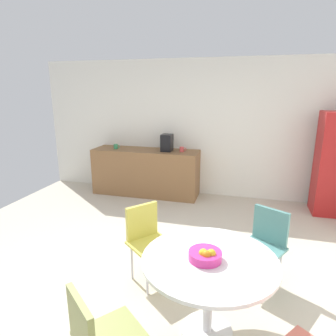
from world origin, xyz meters
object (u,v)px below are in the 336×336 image
object	(u,v)px
chair_teal	(265,239)
round_table	(209,273)
coffee_maker	(167,143)
chair_olive	(97,335)
fruit_bowl	(205,255)
mug_white	(182,149)
locker_cabinet	(336,164)
chair_yellow	(147,234)
mug_green	(116,146)

from	to	relation	value
chair_teal	round_table	bearing A→B (deg)	-119.88
coffee_maker	chair_olive	bearing A→B (deg)	-81.04
fruit_bowl	mug_white	bearing A→B (deg)	105.79
locker_cabinet	coffee_maker	bearing A→B (deg)	178.02
locker_cabinet	chair_yellow	world-z (taller)	locker_cabinet
locker_cabinet	fruit_bowl	xyz separation A→B (m)	(-1.69, -3.12, -0.09)
chair_yellow	mug_white	size ratio (longest dim) A/B	6.43
mug_white	chair_yellow	bearing A→B (deg)	-85.80
chair_olive	chair_teal	world-z (taller)	same
chair_yellow	locker_cabinet	bearing A→B (deg)	45.79
round_table	fruit_bowl	size ratio (longest dim) A/B	4.14
mug_white	chair_teal	bearing A→B (deg)	-58.76
chair_teal	chair_olive	bearing A→B (deg)	-124.59
mug_green	chair_yellow	bearing A→B (deg)	-59.05
locker_cabinet	round_table	bearing A→B (deg)	-118.26
round_table	mug_white	distance (m)	3.34
round_table	chair_olive	size ratio (longest dim) A/B	1.33
locker_cabinet	coffee_maker	world-z (taller)	locker_cabinet
coffee_maker	chair_teal	bearing A→B (deg)	-53.86
mug_green	locker_cabinet	bearing A→B (deg)	-0.58
fruit_bowl	chair_olive	bearing A→B (deg)	-129.17
mug_white	coffee_maker	xyz separation A→B (m)	(-0.29, 0.00, 0.11)
locker_cabinet	chair_yellow	bearing A→B (deg)	-134.21
round_table	mug_green	bearing A→B (deg)	125.88
fruit_bowl	coffee_maker	distance (m)	3.45
fruit_bowl	mug_green	bearing A→B (deg)	125.21
chair_yellow	mug_green	distance (m)	2.97
chair_teal	mug_green	bearing A→B (deg)	140.17
locker_cabinet	chair_teal	size ratio (longest dim) A/B	2.05
chair_teal	fruit_bowl	bearing A→B (deg)	-120.42
chair_yellow	mug_white	world-z (taller)	mug_white
mug_white	mug_green	size ratio (longest dim) A/B	1.00
chair_olive	mug_white	bearing A→B (deg)	94.77
coffee_maker	mug_green	bearing A→B (deg)	-176.67
fruit_bowl	mug_white	xyz separation A→B (m)	(-0.91, 3.22, 0.19)
chair_teal	fruit_bowl	size ratio (longest dim) A/B	3.12
locker_cabinet	chair_yellow	distance (m)	3.48
round_table	coffee_maker	distance (m)	3.45
locker_cabinet	chair_olive	distance (m)	4.47
fruit_bowl	mug_green	xyz separation A→B (m)	(-2.23, 3.16, 0.19)
chair_yellow	mug_green	xyz separation A→B (m)	(-1.51, 2.52, 0.43)
mug_white	round_table	bearing A→B (deg)	-73.54
chair_teal	coffee_maker	world-z (taller)	coffee_maker
mug_green	mug_white	bearing A→B (deg)	2.45
chair_teal	chair_yellow	distance (m)	1.26
chair_olive	mug_green	world-z (taller)	mug_green
chair_olive	coffee_maker	size ratio (longest dim) A/B	2.59
round_table	chair_olive	xyz separation A→B (m)	(-0.61, -0.75, -0.07)
coffee_maker	round_table	bearing A→B (deg)	-68.85
chair_yellow	fruit_bowl	world-z (taller)	chair_yellow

